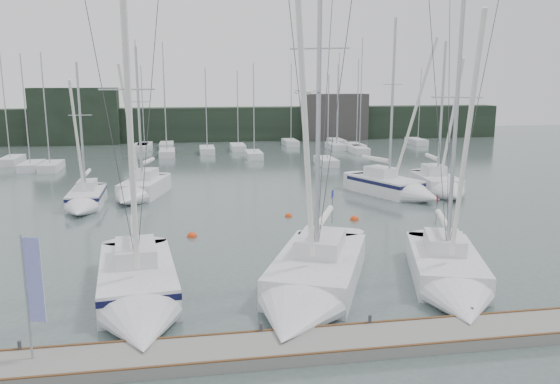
{
  "coord_description": "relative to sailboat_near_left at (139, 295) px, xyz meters",
  "views": [
    {
      "loc": [
        -4.32,
        -21.74,
        9.09
      ],
      "look_at": [
        0.21,
        5.0,
        3.5
      ],
      "focal_mm": 35.0,
      "sensor_mm": 36.0,
      "label": 1
    }
  ],
  "objects": [
    {
      "name": "seagull",
      "position": [
        6.99,
        0.69,
        7.97
      ],
      "size": [
        1.06,
        0.51,
        0.21
      ],
      "rotation": [
        0.0,
        0.0,
        0.29
      ],
      "color": "silver",
      "rests_on": "ground"
    },
    {
      "name": "sailboat_mid_d",
      "position": [
        18.47,
        18.8,
        0.05
      ],
      "size": [
        6.21,
        9.03,
        14.66
      ],
      "rotation": [
        0.0,
        0.0,
        0.43
      ],
      "color": "silver",
      "rests_on": "ground"
    },
    {
      "name": "sailboat_near_right",
      "position": [
        13.23,
        -0.45,
        -0.08
      ],
      "size": [
        5.75,
        9.97,
        14.16
      ],
      "rotation": [
        0.0,
        0.0,
        -0.31
      ],
      "color": "silver",
      "rests_on": "ground"
    },
    {
      "name": "mast_forest",
      "position": [
        6.09,
        46.38,
        -0.15
      ],
      "size": [
        58.46,
        24.94,
        14.32
      ],
      "color": "silver",
      "rests_on": "ground"
    },
    {
      "name": "far_building_left",
      "position": [
        -13.52,
        60.5,
        3.37
      ],
      "size": [
        12.0,
        3.0,
        8.0
      ],
      "primitive_type": "cube",
      "color": "black",
      "rests_on": "ground"
    },
    {
      "name": "ground",
      "position": [
        6.48,
        0.5,
        -0.63
      ],
      "size": [
        160.0,
        160.0,
        0.0
      ],
      "primitive_type": "plane",
      "color": "#495956",
      "rests_on": "ground"
    },
    {
      "name": "sailboat_near_left",
      "position": [
        0.0,
        0.0,
        0.0
      ],
      "size": [
        4.22,
        10.7,
        14.74
      ],
      "rotation": [
        0.0,
        0.0,
        0.11
      ],
      "color": "silver",
      "rests_on": "ground"
    },
    {
      "name": "dock",
      "position": [
        6.48,
        -4.5,
        -0.43
      ],
      "size": [
        24.0,
        2.0,
        0.4
      ],
      "primitive_type": "cube",
      "color": "slate",
      "rests_on": "ground"
    },
    {
      "name": "buoy_b",
      "position": [
        12.86,
        12.42,
        -0.63
      ],
      "size": [
        0.59,
        0.59,
        0.59
      ],
      "primitive_type": "sphere",
      "color": "#DF4113",
      "rests_on": "ground"
    },
    {
      "name": "sailboat_mid_a",
      "position": [
        -5.31,
        18.69,
        -0.08
      ],
      "size": [
        2.53,
        7.4,
        11.05
      ],
      "rotation": [
        0.0,
        0.0,
        0.03
      ],
      "color": "silver",
      "rests_on": "ground"
    },
    {
      "name": "sailboat_mid_b",
      "position": [
        -1.79,
        21.4,
        -0.03
      ],
      "size": [
        4.59,
        8.2,
        12.41
      ],
      "rotation": [
        0.0,
        0.0,
        -0.26
      ],
      "color": "silver",
      "rests_on": "ground"
    },
    {
      "name": "dock_banner",
      "position": [
        -2.76,
        -4.29,
        2.19
      ],
      "size": [
        0.61,
        0.22,
        4.11
      ],
      "rotation": [
        0.0,
        0.0,
        -0.29
      ],
      "color": "#A8AAB0",
      "rests_on": "dock"
    },
    {
      "name": "far_treeline",
      "position": [
        6.48,
        62.5,
        1.87
      ],
      "size": [
        90.0,
        4.0,
        5.0
      ],
      "primitive_type": "cube",
      "color": "black",
      "rests_on": "ground"
    },
    {
      "name": "sailboat_near_center",
      "position": [
        6.86,
        -0.46,
        -0.01
      ],
      "size": [
        7.58,
        11.39,
        17.64
      ],
      "rotation": [
        0.0,
        0.0,
        -0.41
      ],
      "color": "silver",
      "rests_on": "ground"
    },
    {
      "name": "buoy_c",
      "position": [
        -1.19,
        10.56,
        -0.63
      ],
      "size": [
        0.52,
        0.52,
        0.52
      ],
      "primitive_type": "sphere",
      "color": "#DF4113",
      "rests_on": "ground"
    },
    {
      "name": "buoy_a",
      "position": [
        2.2,
        10.21,
        -0.63
      ],
      "size": [
        0.59,
        0.59,
        0.59
      ],
      "primitive_type": "sphere",
      "color": "#DF4113",
      "rests_on": "ground"
    },
    {
      "name": "buoy_d",
      "position": [
        8.73,
        14.05,
        -0.63
      ],
      "size": [
        0.49,
        0.49,
        0.49
      ],
      "primitive_type": "sphere",
      "color": "#DF4113",
      "rests_on": "ground"
    },
    {
      "name": "far_building_right",
      "position": [
        24.48,
        60.5,
        2.87
      ],
      "size": [
        10.0,
        3.0,
        7.0
      ],
      "primitive_type": "cube",
      "color": "#3C3937",
      "rests_on": "ground"
    },
    {
      "name": "sailboat_mid_e",
      "position": [
        22.25,
        19.06,
        -0.0
      ],
      "size": [
        3.47,
        8.22,
        12.94
      ],
      "rotation": [
        0.0,
        0.0,
        -0.09
      ],
      "color": "silver",
      "rests_on": "ground"
    }
  ]
}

